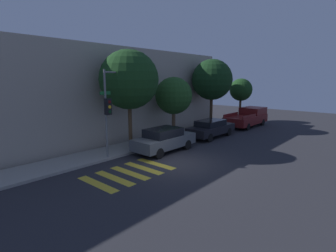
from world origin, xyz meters
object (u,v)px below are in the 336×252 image
tree_near_corner (129,80)px  pickup_truck (248,117)px  sedan_near_corner (164,139)px  traffic_light_pole (112,100)px  tree_far_end (212,80)px  sedan_middle (211,128)px  tree_behind_truck (241,90)px  tree_midblock (174,96)px

tree_near_corner → pickup_truck: bearing=-9.1°
sedan_near_corner → pickup_truck: size_ratio=0.79×
traffic_light_pole → tree_far_end: tree_far_end is taller
sedan_middle → traffic_light_pole: bearing=171.5°
sedan_middle → tree_near_corner: 7.78m
sedan_middle → pickup_truck: pickup_truck is taller
sedan_middle → tree_behind_truck: bearing=12.8°
tree_far_end → sedan_middle: bearing=-147.8°
sedan_near_corner → tree_far_end: tree_far_end is taller
tree_midblock → tree_far_end: tree_far_end is taller
sedan_near_corner → tree_far_end: 9.82m
tree_near_corner → traffic_light_pole: bearing=-157.0°
tree_midblock → tree_far_end: (5.42, 0.00, 1.20)m
pickup_truck → tree_behind_truck: bearing=39.2°
traffic_light_pole → tree_midblock: (6.39, 0.84, -0.09)m
sedan_middle → tree_behind_truck: size_ratio=1.01×
sedan_middle → tree_midblock: bearing=134.4°
tree_far_end → tree_behind_truck: 6.05m
traffic_light_pole → tree_far_end: 11.89m
sedan_middle → tree_far_end: tree_far_end is taller
tree_midblock → tree_behind_truck: bearing=0.0°
sedan_middle → tree_far_end: (3.35, 2.11, 3.74)m
sedan_middle → tree_far_end: bearing=32.2°
pickup_truck → tree_far_end: 5.36m
sedan_middle → tree_far_end: 5.45m
traffic_light_pole → pickup_truck: size_ratio=0.92×
sedan_middle → tree_midblock: 3.90m
tree_midblock → tree_far_end: bearing=0.0°
traffic_light_pole → pickup_truck: (15.17, -1.27, -2.50)m
traffic_light_pole → tree_near_corner: bearing=23.0°
tree_far_end → traffic_light_pole: bearing=-175.9°
pickup_truck → traffic_light_pole: bearing=175.2°
tree_far_end → sedan_near_corner: bearing=-166.6°
tree_far_end → tree_behind_truck: (5.95, 0.00, -1.10)m
tree_behind_truck → traffic_light_pole: bearing=-177.3°
sedan_near_corner → tree_behind_truck: 15.17m
traffic_light_pole → sedan_near_corner: 4.12m
tree_far_end → tree_behind_truck: size_ratio=1.37×
traffic_light_pole → tree_near_corner: (1.99, 0.84, 1.13)m
sedan_near_corner → tree_behind_truck: size_ratio=0.94×
sedan_middle → pickup_truck: bearing=0.0°
traffic_light_pole → tree_near_corner: 2.44m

